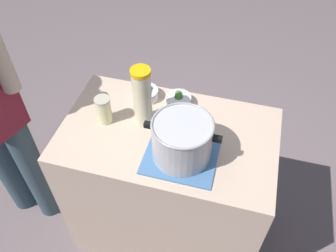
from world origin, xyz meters
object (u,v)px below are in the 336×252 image
at_px(lemonade_pitcher, 142,97).
at_px(broccoli_bowl_center, 178,100).
at_px(broccoli_bowl_front, 146,93).
at_px(cooking_pot, 182,139).
at_px(mason_jar, 103,111).

relative_size(lemonade_pitcher, broccoli_bowl_center, 2.46).
xyz_separation_m(lemonade_pitcher, broccoli_bowl_front, (0.04, -0.17, -0.13)).
distance_m(cooking_pot, mason_jar, 0.43).
relative_size(lemonade_pitcher, broccoli_bowl_front, 2.45).
distance_m(cooking_pot, lemonade_pitcher, 0.29).
height_order(cooking_pot, broccoli_bowl_center, cooking_pot).
relative_size(cooking_pot, broccoli_bowl_front, 2.60).
height_order(lemonade_pitcher, broccoli_bowl_front, lemonade_pitcher).
height_order(mason_jar, broccoli_bowl_front, mason_jar).
bearing_deg(broccoli_bowl_center, cooking_pot, 106.84).
bearing_deg(broccoli_bowl_front, mason_jar, 56.29).
height_order(lemonade_pitcher, broccoli_bowl_center, lemonade_pitcher).
xyz_separation_m(cooking_pot, broccoli_bowl_front, (0.27, -0.33, -0.08)).
xyz_separation_m(broccoli_bowl_front, broccoli_bowl_center, (-0.17, 0.01, -0.00)).
bearing_deg(broccoli_bowl_front, lemonade_pitcher, 103.27).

